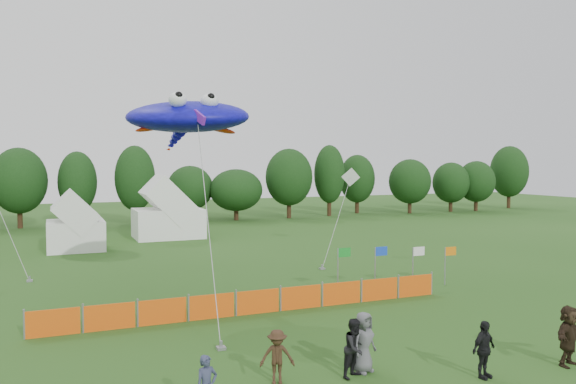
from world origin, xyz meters
name	(u,v)px	position (x,y,z in m)	size (l,w,h in m)	color
ground	(363,369)	(0.00, 0.00, 0.00)	(160.00, 160.00, 0.00)	#234C16
treeline	(159,184)	(1.61, 44.93, 4.18)	(104.57, 8.78, 8.36)	#382314
tent_left	(76,226)	(-7.27, 28.73, 1.78)	(4.01, 4.01, 3.53)	white
tent_right	(168,214)	(0.26, 32.96, 2.03)	(5.70, 4.56, 4.02)	white
barrier_fence	(258,302)	(-0.86, 7.26, 0.50)	(17.90, 0.06, 1.00)	#E4510C
flag_row	(395,261)	(7.11, 8.91, 1.44)	(6.73, 0.61, 2.21)	gray
spectator_b	(355,348)	(-0.56, -0.49, 0.88)	(0.86, 0.67, 1.76)	black
spectator_c	(277,357)	(-2.88, -0.03, 0.79)	(1.01, 0.58, 1.57)	#392516
spectator_d	(484,349)	(2.91, -2.04, 0.86)	(1.01, 0.42, 1.72)	black
spectator_e	(364,342)	(-0.13, -0.24, 0.93)	(0.90, 0.59, 1.85)	#58575D
spectator_f	(569,336)	(6.10, -2.27, 0.95)	(1.77, 0.56, 1.91)	black
stingray_kite	(187,118)	(-3.16, 10.24, 8.39)	(6.72, 13.84, 9.40)	#120EC9
small_kite_white	(345,195)	(10.06, 19.62, 4.10)	(6.12, 6.36, 6.03)	silver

